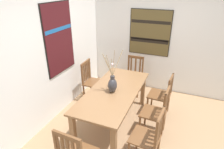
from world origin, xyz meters
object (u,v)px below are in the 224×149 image
object	(u,v)px
chair_4	(150,137)
dining_table	(114,95)
painting_on_side_wall	(150,33)
chair_5	(157,112)
chair_2	(134,75)
painting_on_back_wall	(59,39)
chair_1	(91,80)
chair_0	(162,95)
centerpiece_vase	(112,84)

from	to	relation	value
chair_4	dining_table	bearing A→B (deg)	51.76
chair_4	painting_on_side_wall	distance (m)	2.64
dining_table	chair_5	bearing A→B (deg)	-89.91
chair_2	painting_on_back_wall	distance (m)	2.00
chair_2	chair_4	xyz separation A→B (m)	(-1.99, -0.83, 0.02)
chair_1	chair_4	world-z (taller)	chair_4
dining_table	chair_2	distance (m)	1.35
dining_table	chair_4	distance (m)	1.05
dining_table	chair_2	world-z (taller)	chair_2
painting_on_side_wall	chair_1	bearing A→B (deg)	137.68
chair_2	chair_5	bearing A→B (deg)	-148.53
chair_2	dining_table	bearing A→B (deg)	-179.42
chair_0	chair_5	size ratio (longest dim) A/B	0.93
dining_table	centerpiece_vase	xyz separation A→B (m)	(-0.06, 0.01, 0.26)
chair_1	painting_on_side_wall	distance (m)	1.79
painting_on_side_wall	chair_5	bearing A→B (deg)	-161.29
centerpiece_vase	painting_on_side_wall	world-z (taller)	painting_on_side_wall
dining_table	chair_5	world-z (taller)	chair_5
chair_1	centerpiece_vase	bearing A→B (deg)	-130.56
chair_0	painting_on_back_wall	xyz separation A→B (m)	(-0.50, 1.99, 1.07)
chair_2	painting_on_side_wall	size ratio (longest dim) A/B	0.85
centerpiece_vase	chair_1	size ratio (longest dim) A/B	0.84
dining_table	painting_on_back_wall	distance (m)	1.51
chair_0	painting_on_side_wall	distance (m)	1.57
centerpiece_vase	chair_4	size ratio (longest dim) A/B	0.84
painting_on_back_wall	painting_on_side_wall	size ratio (longest dim) A/B	1.25
painting_on_back_wall	chair_0	bearing A→B (deg)	-76.03
chair_4	painting_on_back_wall	world-z (taller)	painting_on_back_wall
centerpiece_vase	chair_0	distance (m)	1.15
chair_5	chair_4	bearing A→B (deg)	-178.98
centerpiece_vase	chair_4	bearing A→B (deg)	-125.39
dining_table	painting_on_side_wall	xyz separation A→B (m)	(1.75, -0.21, 0.80)
dining_table	painting_on_back_wall	world-z (taller)	painting_on_back_wall
chair_1	painting_on_side_wall	size ratio (longest dim) A/B	0.88
chair_4	chair_0	bearing A→B (deg)	1.25
chair_4	painting_on_side_wall	bearing A→B (deg)	14.15
centerpiece_vase	chair_1	distance (m)	1.13
centerpiece_vase	painting_on_side_wall	bearing A→B (deg)	-6.94
dining_table	chair_1	world-z (taller)	chair_1
chair_1	painting_on_side_wall	world-z (taller)	painting_on_side_wall
chair_4	painting_on_back_wall	distance (m)	2.41
chair_5	centerpiece_vase	bearing A→B (deg)	94.32
centerpiece_vase	chair_1	world-z (taller)	centerpiece_vase
chair_4	painting_on_back_wall	bearing A→B (deg)	68.51
chair_0	chair_2	size ratio (longest dim) A/B	0.99
chair_4	painting_on_side_wall	xyz separation A→B (m)	(2.39, 0.60, 0.94)
centerpiece_vase	chair_0	size ratio (longest dim) A/B	0.88
dining_table	chair_5	distance (m)	0.82
chair_0	chair_5	bearing A→B (deg)	-178.51
chair_1	chair_5	distance (m)	1.73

